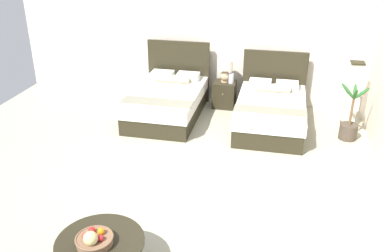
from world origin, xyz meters
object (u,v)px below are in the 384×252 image
vase (231,78)px  floor_lamp_corner (352,95)px  bed_near_window (167,101)px  nightstand (224,94)px  coffee_table (101,250)px  bed_near_corner (271,111)px  potted_palm (349,125)px  fruit_bowl (94,239)px  table_lamp (225,69)px

vase → floor_lamp_corner: 2.35m
bed_near_window → nightstand: bearing=35.5°
bed_near_window → vase: 1.39m
coffee_table → bed_near_corner: bearing=70.4°
bed_near_corner → potted_palm: bed_near_corner is taller
bed_near_window → bed_near_corner: bed_near_window is taller
vase → coffee_table: vase is taller
fruit_bowl → potted_palm: size_ratio=0.38×
table_lamp → coffee_table: size_ratio=0.48×
bed_near_corner → floor_lamp_corner: bearing=13.6°
fruit_bowl → floor_lamp_corner: bearing=57.4°
nightstand → bed_near_window: bearing=-144.5°
floor_lamp_corner → coffee_table: bearing=-122.7°
vase → table_lamp: bearing=156.5°
coffee_table → vase: bearing=82.4°
vase → potted_palm: 2.48m
table_lamp → vase: table_lamp is taller
bed_near_corner → nightstand: bearing=144.0°
bed_near_corner → vase: 1.16m
nightstand → coffee_table: (-0.52, -5.02, 0.07)m
vase → fruit_bowl: size_ratio=0.51×
vase → coffee_table: size_ratio=0.22×
bed_near_window → coffee_table: size_ratio=2.18×
nightstand → floor_lamp_corner: bearing=-8.7°
floor_lamp_corner → potted_palm: size_ratio=1.19×
bed_near_window → floor_lamp_corner: size_ratio=1.65×
bed_near_corner → floor_lamp_corner: (1.46, 0.35, 0.32)m
floor_lamp_corner → table_lamp: bearing=170.8°
coffee_table → floor_lamp_corner: (2.98, 4.65, 0.28)m
floor_lamp_corner → bed_near_corner: bearing=-166.4°
vase → coffee_table: (-0.66, -4.98, -0.31)m
vase → nightstand: bearing=163.8°
coffee_table → potted_palm: potted_palm is taller
bed_near_window → nightstand: size_ratio=3.78×
table_lamp → floor_lamp_corner: 2.50m
vase → fruit_bowl: 5.09m
bed_near_window → vase: size_ratio=10.10×
bed_near_window → potted_palm: bed_near_window is taller
bed_near_window → coffee_table: (0.50, -4.29, 0.02)m
table_lamp → potted_palm: (2.40, -1.00, -0.56)m
table_lamp → fruit_bowl: (-0.55, -5.11, -0.30)m
fruit_bowl → bed_near_corner: bearing=70.3°
bed_near_window → potted_palm: (3.42, -0.25, -0.06)m
table_lamp → fruit_bowl: bearing=-96.2°
fruit_bowl → potted_palm: potted_palm is taller
potted_palm → fruit_bowl: bearing=-125.7°
vase → floor_lamp_corner: bearing=-8.2°
bed_near_corner → floor_lamp_corner: floor_lamp_corner is taller
floor_lamp_corner → potted_palm: (-0.06, -0.60, -0.36)m
bed_near_corner → table_lamp: bed_near_corner is taller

